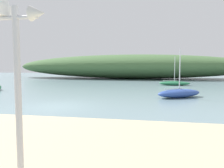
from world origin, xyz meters
name	(u,v)px	position (x,y,z in m)	size (l,w,h in m)	color
ground_plane	(57,106)	(0.00, 0.00, 0.00)	(120.00, 120.00, 0.00)	gray
distant_hill	(132,66)	(1.62, 31.63, 2.37)	(47.58, 12.40, 4.73)	#476B3D
mast_structure	(1,23)	(3.20, -9.22, 3.31)	(1.31, 0.59, 3.69)	silver
sailboat_near_shore	(179,93)	(7.97, 5.39, 0.34)	(4.06, 3.35, 3.90)	#2D4C9E
sailboat_outer_mooring	(174,83)	(8.58, 16.67, 0.28)	(3.93, 1.28, 3.70)	#287A4C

